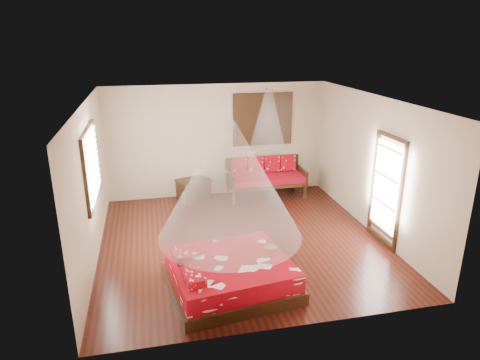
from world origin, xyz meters
name	(u,v)px	position (x,y,z in m)	size (l,w,h in m)	color
room	(242,174)	(0.00, 0.00, 1.40)	(5.54, 5.54, 2.84)	black
bed	(230,274)	(-0.55, -1.60, 0.25)	(2.16, 2.00, 0.63)	black
daybed	(265,175)	(1.15, 2.39, 0.52)	(1.94, 0.86, 0.98)	black
storage_chest	(194,189)	(-0.68, 2.45, 0.27)	(0.91, 0.79, 0.52)	black
shutter_panel	(263,119)	(1.15, 2.72, 1.90)	(1.52, 0.06, 1.32)	black
window_left	(92,165)	(-2.71, 0.20, 1.70)	(0.10, 1.74, 1.34)	black
glazed_door	(386,191)	(2.72, -0.60, 1.07)	(0.08, 1.02, 2.16)	black
wine_tray	(270,246)	(0.19, -1.35, 0.55)	(0.23, 0.23, 0.19)	brown
mosquito_net_main	(230,181)	(-0.54, -1.60, 1.85)	(2.23, 2.23, 1.80)	white
mosquito_net_daybed	(268,119)	(1.15, 2.25, 2.00)	(0.91, 0.91, 1.50)	white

